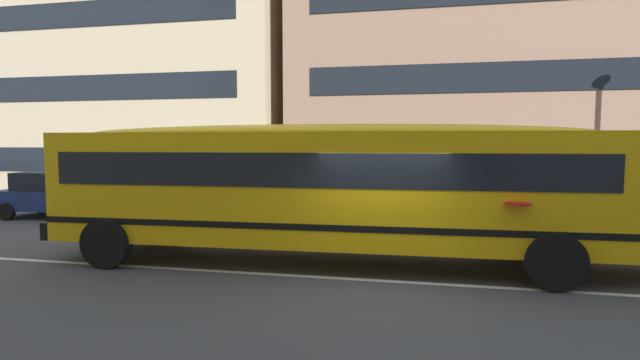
% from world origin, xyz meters
% --- Properties ---
extents(ground_plane, '(400.00, 400.00, 0.00)m').
position_xyz_m(ground_plane, '(0.00, 0.00, 0.00)').
color(ground_plane, '#424244').
extents(sidewalk_far, '(120.00, 3.00, 0.01)m').
position_xyz_m(sidewalk_far, '(0.00, 8.23, 0.01)').
color(sidewalk_far, gray).
rests_on(sidewalk_far, ground_plane).
extents(lane_centreline, '(110.00, 0.16, 0.01)m').
position_xyz_m(lane_centreline, '(0.00, 0.00, 0.00)').
color(lane_centreline, silver).
rests_on(lane_centreline, ground_plane).
extents(school_bus, '(13.94, 3.31, 3.10)m').
position_xyz_m(school_bus, '(-1.15, 1.25, 1.84)').
color(school_bus, yellow).
rests_on(school_bus, ground_plane).
extents(parked_car_dark_blue_by_lamppost, '(3.99, 2.07, 1.64)m').
position_xyz_m(parked_car_dark_blue_by_lamppost, '(-12.15, 5.62, 0.84)').
color(parked_car_dark_blue_by_lamppost, navy).
rests_on(parked_car_dark_blue_by_lamppost, ground_plane).
extents(apartment_block_far_left, '(15.11, 9.32, 13.30)m').
position_xyz_m(apartment_block_far_left, '(-13.13, 14.37, 6.65)').
color(apartment_block_far_left, '#C6B28E').
rests_on(apartment_block_far_left, ground_plane).
extents(apartment_block_far_centre, '(14.26, 11.33, 13.30)m').
position_xyz_m(apartment_block_far_centre, '(2.32, 15.37, 6.65)').
color(apartment_block_far_centre, '#93705B').
rests_on(apartment_block_far_centre, ground_plane).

